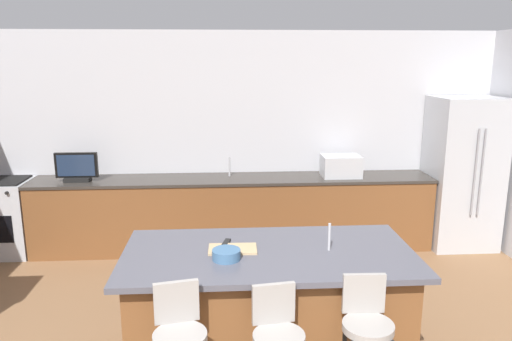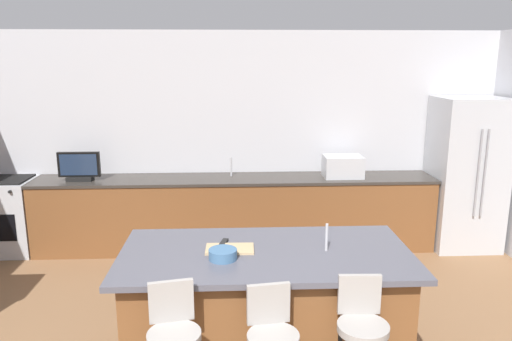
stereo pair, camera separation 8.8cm
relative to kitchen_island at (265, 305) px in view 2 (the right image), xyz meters
name	(u,v)px [view 2 (the right image)]	position (x,y,z in m)	size (l,w,h in m)	color
wall_back	(237,138)	(-0.19, 2.80, 0.89)	(7.21, 0.12, 2.73)	#BCBCC1
counter_back	(235,213)	(-0.22, 2.42, -0.01)	(5.00, 0.62, 0.93)	brown
kitchen_island	(265,305)	(0.00, 0.00, 0.00)	(2.26, 1.12, 0.93)	black
refrigerator	(466,174)	(2.70, 2.36, 0.49)	(0.82, 0.76, 1.92)	#B7BABF
range_oven	(4,216)	(-3.11, 2.41, 0.00)	(0.75, 0.63, 0.95)	#B7BABF
microwave	(343,166)	(1.13, 2.42, 0.59)	(0.48, 0.36, 0.27)	#B7BABF
tv_monitor	(79,168)	(-2.12, 2.36, 0.62)	(0.50, 0.16, 0.36)	black
sink_faucet_back	(231,167)	(-0.27, 2.52, 0.57)	(0.02, 0.02, 0.24)	#B2B2B7
sink_faucet_island	(327,237)	(0.47, 0.00, 0.56)	(0.02, 0.02, 0.22)	#B2B2B7
bar_stool_right	(361,337)	(0.59, -0.67, 0.11)	(0.34, 0.34, 0.98)	gray
fruit_bowl	(223,254)	(-0.33, -0.13, 0.49)	(0.21, 0.21, 0.08)	#3F668C
tv_remote	(223,243)	(-0.33, 0.17, 0.46)	(0.04, 0.17, 0.02)	black
cutting_board	(230,249)	(-0.28, 0.05, 0.46)	(0.38, 0.22, 0.02)	tan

